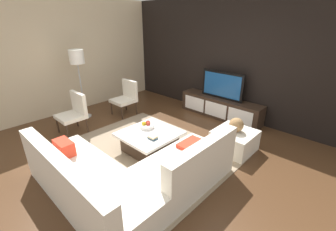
# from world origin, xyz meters

# --- Properties ---
(ground_plane) EXTENTS (14.00, 14.00, 0.00)m
(ground_plane) POSITION_xyz_m (0.00, 0.00, 0.00)
(ground_plane) COLOR #4C301C
(feature_wall_back) EXTENTS (6.40, 0.12, 2.80)m
(feature_wall_back) POSITION_xyz_m (0.00, 2.70, 1.40)
(feature_wall_back) COLOR black
(feature_wall_back) RESTS_ON ground
(side_wall_left) EXTENTS (0.12, 5.20, 2.80)m
(side_wall_left) POSITION_xyz_m (-3.20, 0.20, 1.40)
(side_wall_left) COLOR beige
(side_wall_left) RESTS_ON ground
(area_rug) EXTENTS (3.02, 2.42, 0.01)m
(area_rug) POSITION_xyz_m (-0.10, 0.00, 0.01)
(area_rug) COLOR gray
(area_rug) RESTS_ON ground
(media_console) EXTENTS (2.11, 0.44, 0.50)m
(media_console) POSITION_xyz_m (-0.00, 2.40, 0.25)
(media_console) COLOR #332319
(media_console) RESTS_ON ground
(television) EXTENTS (1.10, 0.06, 0.66)m
(television) POSITION_xyz_m (0.00, 2.40, 0.83)
(television) COLOR black
(television) RESTS_ON media_console
(sectional_couch) EXTENTS (2.30, 2.32, 0.80)m
(sectional_couch) POSITION_xyz_m (0.50, -0.88, 0.27)
(sectional_couch) COLOR silver
(sectional_couch) RESTS_ON ground
(coffee_table) EXTENTS (0.95, 1.01, 0.38)m
(coffee_table) POSITION_xyz_m (-0.10, 0.10, 0.20)
(coffee_table) COLOR #332319
(coffee_table) RESTS_ON ground
(accent_chair_near) EXTENTS (0.56, 0.52, 0.87)m
(accent_chair_near) POSITION_xyz_m (-1.87, -0.47, 0.49)
(accent_chair_near) COLOR #332319
(accent_chair_near) RESTS_ON ground
(floor_lamp) EXTENTS (0.33, 0.33, 1.67)m
(floor_lamp) POSITION_xyz_m (-2.50, 0.05, 1.41)
(floor_lamp) COLOR #A5A5AA
(floor_lamp) RESTS_ON ground
(ottoman) EXTENTS (0.70, 0.70, 0.40)m
(ottoman) POSITION_xyz_m (1.05, 1.20, 0.20)
(ottoman) COLOR silver
(ottoman) RESTS_ON ground
(fruit_bowl) EXTENTS (0.28, 0.28, 0.13)m
(fruit_bowl) POSITION_xyz_m (-0.28, 0.20, 0.43)
(fruit_bowl) COLOR silver
(fruit_bowl) RESTS_ON coffee_table
(accent_chair_far) EXTENTS (0.53, 0.54, 0.87)m
(accent_chair_far) POSITION_xyz_m (-1.89, 0.92, 0.49)
(accent_chair_far) COLOR #332319
(accent_chair_far) RESTS_ON ground
(decorative_ball) EXTENTS (0.26, 0.26, 0.26)m
(decorative_ball) POSITION_xyz_m (1.05, 1.20, 0.53)
(decorative_ball) COLOR #997247
(decorative_ball) RESTS_ON ottoman
(book_stack) EXTENTS (0.17, 0.13, 0.05)m
(book_stack) POSITION_xyz_m (0.12, -0.03, 0.41)
(book_stack) COLOR #2D516B
(book_stack) RESTS_ON coffee_table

